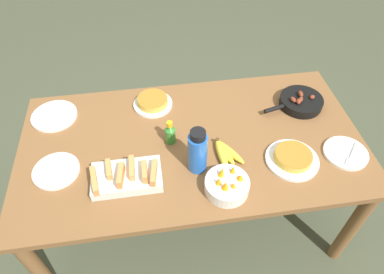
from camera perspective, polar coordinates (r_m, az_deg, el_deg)
name	(u,v)px	position (r m, az deg, el deg)	size (l,w,h in m)	color
ground_plane	(192,214)	(2.35, 0.00, -12.63)	(14.00, 14.00, 0.00)	#474C38
dining_table	(192,152)	(1.82, 0.00, -2.50)	(1.75, 0.93, 0.73)	brown
banana_bunch	(225,153)	(1.69, 5.52, -2.59)	(0.14, 0.21, 0.04)	yellow
melon_tray	(127,177)	(1.60, -10.80, -6.50)	(0.32, 0.19, 0.10)	silver
skillet	(300,102)	(2.02, 17.61, 5.61)	(0.35, 0.24, 0.08)	black
frittata_plate_center	(293,158)	(1.72, 16.42, -3.39)	(0.26, 0.26, 0.05)	white
frittata_plate_side	(153,102)	(1.95, -6.57, 5.80)	(0.22, 0.22, 0.05)	white
empty_plate_near_front	(56,171)	(1.75, -21.68, -5.26)	(0.22, 0.22, 0.02)	white
empty_plate_far_left	(54,116)	(2.02, -21.96, 3.28)	(0.24, 0.24, 0.02)	white
empty_plate_far_right	(346,153)	(1.86, 24.23, -2.46)	(0.22, 0.22, 0.02)	white
fruit_bowl_mango	(227,185)	(1.55, 5.85, -7.96)	(0.20, 0.20, 0.12)	white
water_bottle	(197,151)	(1.56, 0.89, -2.41)	(0.09, 0.09, 0.24)	blue
hot_sauce_bottle	(170,133)	(1.72, -3.66, 0.64)	(0.05, 0.05, 0.14)	#337F2D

